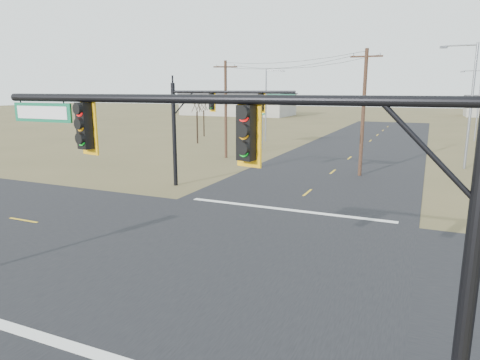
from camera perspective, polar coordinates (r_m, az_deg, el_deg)
name	(u,v)px	position (r m, az deg, el deg)	size (l,w,h in m)	color
ground	(231,256)	(17.90, -1.22, -10.10)	(320.00, 320.00, 0.00)	brown
road_ew	(231,256)	(17.90, -1.22, -10.07)	(160.00, 14.00, 0.02)	black
road_ns	(231,256)	(17.90, -1.22, -10.07)	(14.00, 160.00, 0.02)	black
stop_bar_near	(107,358)	(12.29, -17.36, -21.66)	(12.00, 0.40, 0.01)	silver
stop_bar_far	(287,210)	(24.52, 6.24, -3.94)	(12.00, 0.40, 0.01)	silver
mast_arm_near	(261,171)	(8.19, 2.87, 1.20)	(10.35, 0.51, 7.14)	black
mast_arm_far	(211,113)	(28.81, -3.84, 8.87)	(8.85, 0.57, 7.17)	black
utility_pole_near	(363,111)	(34.70, 16.11, 8.77)	(2.39, 0.28, 9.76)	#4E3221
utility_pole_far	(226,108)	(42.54, -1.92, 9.54)	(2.18, 1.01, 9.45)	#4E3221
highway_sign	(253,112)	(49.95, 1.71, 9.03)	(3.11, 0.36, 5.84)	gray
streetlight_a	(469,100)	(41.24, 28.19, 9.44)	(2.94, 0.45, 10.50)	gray
streetlight_b	(477,101)	(64.83, 29.05, 9.18)	(2.61, 0.43, 9.31)	gray
streetlight_c	(267,101)	(56.46, 3.67, 10.43)	(2.59, 0.33, 9.29)	gray
bare_tree_a	(197,104)	(54.50, -5.78, 10.06)	(3.35, 3.35, 6.25)	black
bare_tree_b	(204,104)	(62.64, -4.88, 10.04)	(2.56, 2.56, 5.80)	black
warehouse_left	(238,105)	(115.14, -0.28, 10.02)	(28.00, 14.00, 5.50)	#ACA799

